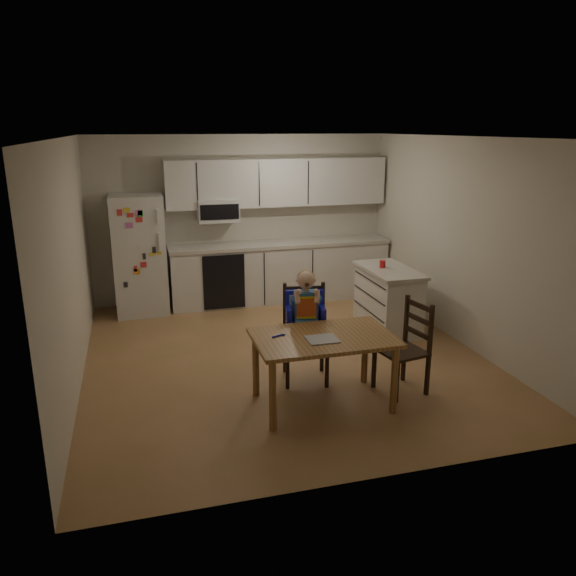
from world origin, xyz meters
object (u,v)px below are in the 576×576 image
at_px(refrigerator, 140,255).
at_px(kitchen_island, 388,299).
at_px(red_cup, 382,264).
at_px(chair_side, 410,340).
at_px(dining_table, 323,345).
at_px(chair_booster, 305,314).

height_order(refrigerator, kitchen_island, refrigerator).
height_order(red_cup, chair_side, chair_side).
distance_m(dining_table, chair_booster, 0.63).
xyz_separation_m(refrigerator, red_cup, (3.06, -1.53, 0.02)).
distance_m(refrigerator, kitchen_island, 3.54).
relative_size(red_cup, dining_table, 0.07).
relative_size(refrigerator, red_cup, 17.66).
distance_m(refrigerator, chair_side, 4.20).
relative_size(chair_booster, chair_side, 1.26).
distance_m(kitchen_island, dining_table, 2.36).
distance_m(dining_table, chair_side, 0.95).
distance_m(red_cup, chair_side, 1.90).
relative_size(refrigerator, dining_table, 1.29).
xyz_separation_m(chair_booster, chair_side, (0.93, -0.55, -0.19)).
distance_m(kitchen_island, chair_booster, 1.93).
height_order(refrigerator, red_cup, refrigerator).
height_order(chair_booster, chair_side, chair_booster).
bearing_deg(dining_table, refrigerator, 115.34).
bearing_deg(refrigerator, red_cup, -26.51).
bearing_deg(red_cup, chair_side, -105.82).
bearing_deg(dining_table, chair_booster, 89.09).
bearing_deg(refrigerator, chair_side, -52.51).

